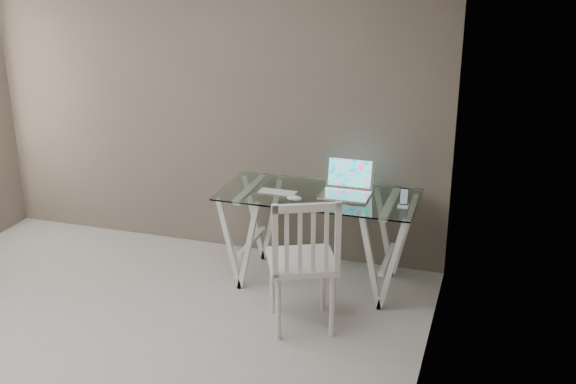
% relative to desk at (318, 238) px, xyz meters
% --- Properties ---
extents(room, '(4.50, 4.52, 2.71)m').
position_rel_desk_xyz_m(room, '(-1.12, -1.78, 1.33)').
color(room, '#AAA7A2').
rests_on(room, ground).
extents(desk, '(1.50, 0.70, 0.75)m').
position_rel_desk_xyz_m(desk, '(0.00, 0.00, 0.00)').
color(desk, silver).
rests_on(desk, ground).
extents(chair, '(0.60, 0.60, 1.00)m').
position_rel_desk_xyz_m(chair, '(0.10, -0.73, 0.17)').
color(chair, silver).
rests_on(chair, ground).
extents(laptop, '(0.37, 0.31, 0.26)m').
position_rel_desk_xyz_m(laptop, '(0.20, 0.07, 0.42)').
color(laptop, silver).
rests_on(laptop, desk).
extents(keyboard, '(0.30, 0.13, 0.01)m').
position_rel_desk_xyz_m(keyboard, '(-0.31, -0.07, 0.37)').
color(keyboard, silver).
rests_on(keyboard, desk).
extents(mouse, '(0.12, 0.07, 0.04)m').
position_rel_desk_xyz_m(mouse, '(-0.14, -0.19, 0.38)').
color(mouse, silver).
rests_on(mouse, desk).
extents(phone_dock, '(0.08, 0.08, 0.14)m').
position_rel_desk_xyz_m(phone_dock, '(0.66, -0.08, 0.40)').
color(phone_dock, white).
rests_on(phone_dock, desk).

